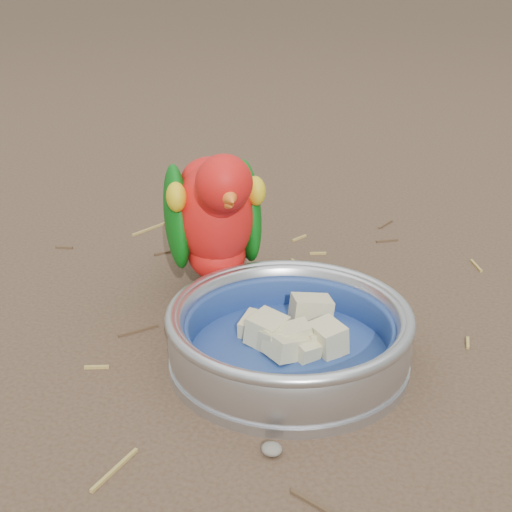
% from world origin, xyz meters
% --- Properties ---
extents(ground, '(60.00, 60.00, 0.00)m').
position_xyz_m(ground, '(0.00, 0.00, 0.00)').
color(ground, '#493526').
extents(food_bowl, '(0.24, 0.24, 0.02)m').
position_xyz_m(food_bowl, '(-0.01, -0.01, 0.01)').
color(food_bowl, '#B2B2BA').
rests_on(food_bowl, ground).
extents(bowl_wall, '(0.24, 0.24, 0.04)m').
position_xyz_m(bowl_wall, '(-0.01, -0.01, 0.04)').
color(bowl_wall, '#B2B2BA').
rests_on(bowl_wall, food_bowl).
extents(fruit_wedges, '(0.14, 0.14, 0.03)m').
position_xyz_m(fruit_wedges, '(-0.01, -0.01, 0.03)').
color(fruit_wedges, '#CBC08E').
rests_on(fruit_wedges, food_bowl).
extents(lory_parrot, '(0.22, 0.25, 0.19)m').
position_xyz_m(lory_parrot, '(-0.13, 0.10, 0.09)').
color(lory_parrot, red).
rests_on(lory_parrot, ground).
extents(ground_debris, '(0.90, 0.80, 0.01)m').
position_xyz_m(ground_debris, '(-0.01, 0.00, 0.00)').
color(ground_debris, '#A58841').
rests_on(ground_debris, ground).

